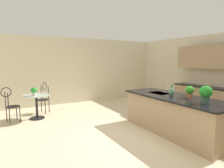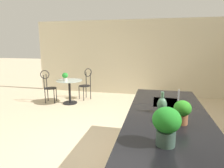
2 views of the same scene
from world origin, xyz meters
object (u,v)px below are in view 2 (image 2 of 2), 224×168
chair_by_island (86,82)px  vase_on_counter (162,105)px  potted_plant_counter_far (166,124)px  potted_plant_on_table (65,76)px  chair_near_window (48,85)px  potted_plant_counter_near (182,111)px  bistro_table (70,90)px

chair_by_island → vase_on_counter: bearing=34.5°
potted_plant_counter_far → potted_plant_on_table: bearing=-142.5°
chair_near_window → potted_plant_on_table: bearing=81.7°
vase_on_counter → potted_plant_on_table: bearing=-134.6°
vase_on_counter → chair_near_window: bearing=-129.7°
chair_by_island → vase_on_counter: (3.48, 2.39, 0.46)m
potted_plant_counter_near → vase_on_counter: 0.42m
bistro_table → potted_plant_on_table: size_ratio=3.16×
potted_plant_on_table → potted_plant_counter_far: 4.60m
bistro_table → potted_plant_on_table: (0.12, -0.07, 0.44)m
potted_plant_counter_far → potted_plant_counter_near: bearing=159.6°
bistro_table → chair_by_island: (-0.62, 0.32, 0.13)m
potted_plant_counter_far → vase_on_counter: potted_plant_counter_far is taller
potted_plant_counter_near → vase_on_counter: bearing=-148.1°
potted_plant_on_table → chair_by_island: bearing=152.0°
potted_plant_on_table → vase_on_counter: (2.74, 2.78, 0.15)m
bistro_table → potted_plant_counter_far: (3.76, 2.72, 0.68)m
potted_plant_counter_far → vase_on_counter: (-0.90, -0.01, -0.10)m
bistro_table → potted_plant_counter_far: 4.69m
chair_near_window → potted_plant_counter_near: 4.86m
chair_near_window → potted_plant_counter_far: size_ratio=2.87×
potted_plant_counter_near → bistro_table: bearing=-137.6°
potted_plant_counter_near → vase_on_counter: size_ratio=0.97×
chair_near_window → chair_by_island: size_ratio=1.00×
bistro_table → vase_on_counter: 3.98m
chair_near_window → potted_plant_counter_near: bearing=48.8°
chair_near_window → potted_plant_counter_far: bearing=42.6°
chair_near_window → potted_plant_on_table: size_ratio=4.12×
potted_plant_on_table → bistro_table: bearing=148.8°
bistro_table → chair_near_window: size_ratio=0.77×
bistro_table → potted_plant_counter_near: (3.21, 2.93, 0.63)m
bistro_table → chair_by_island: chair_by_island is taller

